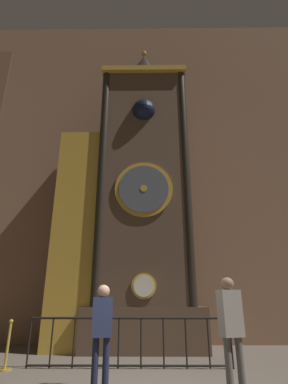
{
  "coord_description": "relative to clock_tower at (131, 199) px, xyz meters",
  "views": [
    {
      "loc": [
        0.14,
        -5.37,
        1.34
      ],
      "look_at": [
        0.04,
        4.14,
        4.83
      ],
      "focal_mm": 28.0,
      "sensor_mm": 36.0,
      "label": 1
    }
  ],
  "objects": [
    {
      "name": "cathedral_back_wall",
      "position": [
        0.31,
        1.53,
        2.3
      ],
      "size": [
        24.0,
        0.32,
        13.76
      ],
      "color": "#846047",
      "rests_on": "ground_plane"
    },
    {
      "name": "clock_tower",
      "position": [
        0.0,
        0.0,
        0.0
      ],
      "size": [
        4.61,
        1.84,
        10.94
      ],
      "color": "brown",
      "rests_on": "ground_plane"
    },
    {
      "name": "railing_fence",
      "position": [
        0.15,
        -2.26,
        -4.01
      ],
      "size": [
        4.44,
        0.05,
        1.02
      ],
      "color": "black",
      "rests_on": "ground_plane"
    },
    {
      "name": "visitor_near",
      "position": [
        -0.24,
        -3.9,
        -3.59
      ],
      "size": [
        0.37,
        0.27,
        1.62
      ],
      "rotation": [
        0.0,
        0.0,
        0.14
      ],
      "color": "#1B213A",
      "rests_on": "ground_plane"
    },
    {
      "name": "visitor_far",
      "position": [
        1.86,
        -4.32,
        -3.53
      ],
      "size": [
        0.39,
        0.31,
        1.72
      ],
      "rotation": [
        0.0,
        0.0,
        0.3
      ],
      "color": "#58554F",
      "rests_on": "ground_plane"
    },
    {
      "name": "stanchion_post",
      "position": [
        -2.42,
        -2.46,
        -4.25
      ],
      "size": [
        0.28,
        0.28,
        0.98
      ],
      "color": "#B28E33",
      "rests_on": "ground_plane"
    }
  ]
}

